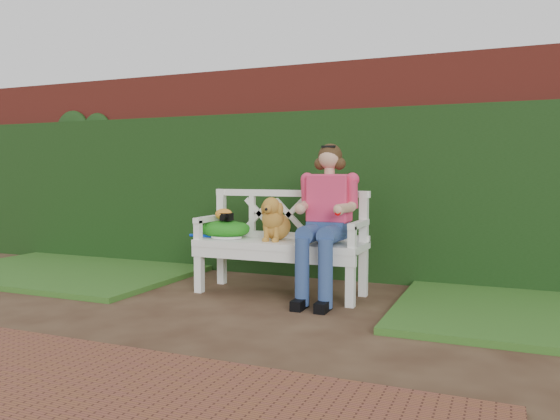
% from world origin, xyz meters
% --- Properties ---
extents(ground, '(60.00, 60.00, 0.00)m').
position_xyz_m(ground, '(0.00, 0.00, 0.00)').
color(ground, '#362015').
extents(brick_wall, '(10.00, 0.30, 2.20)m').
position_xyz_m(brick_wall, '(0.00, 1.90, 1.10)').
color(brick_wall, maroon).
rests_on(brick_wall, ground).
extents(ivy_hedge, '(10.00, 0.18, 1.70)m').
position_xyz_m(ivy_hedge, '(0.00, 1.68, 0.85)').
color(ivy_hedge, '#183713').
rests_on(ivy_hedge, ground).
extents(grass_left, '(2.60, 2.00, 0.05)m').
position_xyz_m(grass_left, '(-2.40, 0.90, 0.03)').
color(grass_left, '#2B5716').
rests_on(grass_left, ground).
extents(brick_paving, '(4.00, 1.20, 0.03)m').
position_xyz_m(brick_paving, '(0.00, -1.60, 0.01)').
color(brick_paving, brown).
rests_on(brick_paving, ground).
extents(garden_bench, '(1.60, 0.65, 0.48)m').
position_xyz_m(garden_bench, '(0.05, 0.78, 0.24)').
color(garden_bench, white).
rests_on(garden_bench, ground).
extents(seated_woman, '(0.65, 0.79, 1.26)m').
position_xyz_m(seated_woman, '(0.50, 0.76, 0.63)').
color(seated_woman, '#DA3B37').
rests_on(seated_woman, ground).
extents(dog, '(0.35, 0.41, 0.39)m').
position_xyz_m(dog, '(0.01, 0.78, 0.68)').
color(dog, '#A06029').
rests_on(dog, garden_bench).
extents(tennis_racket, '(0.57, 0.28, 0.03)m').
position_xyz_m(tennis_racket, '(-0.48, 0.72, 0.49)').
color(tennis_racket, beige).
rests_on(tennis_racket, garden_bench).
extents(green_bag, '(0.52, 0.43, 0.16)m').
position_xyz_m(green_bag, '(-0.50, 0.80, 0.56)').
color(green_bag, '#2C7D3A').
rests_on(green_bag, garden_bench).
extents(camera_item, '(0.11, 0.09, 0.07)m').
position_xyz_m(camera_item, '(-0.47, 0.76, 0.68)').
color(camera_item, black).
rests_on(camera_item, green_bag).
extents(baseball_glove, '(0.18, 0.14, 0.11)m').
position_xyz_m(baseball_glove, '(-0.51, 0.79, 0.69)').
color(baseball_glove, orange).
rests_on(baseball_glove, green_bag).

